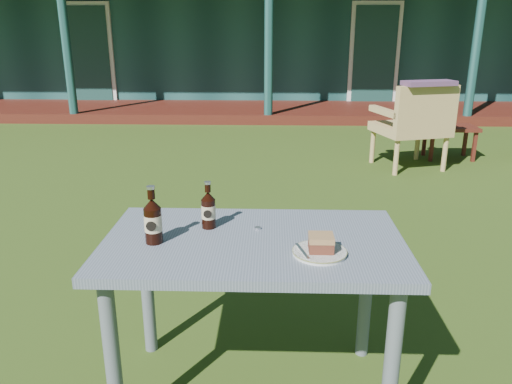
{
  "coord_description": "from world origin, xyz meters",
  "views": [
    {
      "loc": [
        0.07,
        -3.43,
        1.52
      ],
      "look_at": [
        0.0,
        -1.3,
        0.82
      ],
      "focal_mm": 35.0,
      "sensor_mm": 36.0,
      "label": 1
    }
  ],
  "objects_px": {
    "cafe_table": "(254,262)",
    "cola_bottle_far": "(153,220)",
    "cola_bottle_near": "(208,209)",
    "armchair_left": "(415,122)",
    "cake_slice": "(321,243)",
    "side_table": "(450,131)",
    "plate": "(320,252)"
  },
  "relations": [
    {
      "from": "cola_bottle_near",
      "to": "armchair_left",
      "type": "xyz_separation_m",
      "value": [
        1.84,
        3.57,
        -0.27
      ]
    },
    {
      "from": "cake_slice",
      "to": "armchair_left",
      "type": "height_order",
      "value": "armchair_left"
    },
    {
      "from": "cola_bottle_near",
      "to": "cola_bottle_far",
      "type": "relative_size",
      "value": 0.87
    },
    {
      "from": "side_table",
      "to": "cafe_table",
      "type": "bearing_deg",
      "value": -117.93
    },
    {
      "from": "cola_bottle_near",
      "to": "cake_slice",
      "type": "bearing_deg",
      "value": -28.62
    },
    {
      "from": "plate",
      "to": "armchair_left",
      "type": "distance_m",
      "value": 4.07
    },
    {
      "from": "cafe_table",
      "to": "plate",
      "type": "xyz_separation_m",
      "value": [
        0.25,
        -0.13,
        0.11
      ]
    },
    {
      "from": "cola_bottle_near",
      "to": "cola_bottle_far",
      "type": "xyz_separation_m",
      "value": [
        -0.2,
        -0.16,
        0.01
      ]
    },
    {
      "from": "plate",
      "to": "cola_bottle_near",
      "type": "height_order",
      "value": "cola_bottle_near"
    },
    {
      "from": "armchair_left",
      "to": "cola_bottle_near",
      "type": "bearing_deg",
      "value": -117.22
    },
    {
      "from": "plate",
      "to": "side_table",
      "type": "distance_m",
      "value": 4.76
    },
    {
      "from": "cake_slice",
      "to": "side_table",
      "type": "distance_m",
      "value": 4.76
    },
    {
      "from": "cafe_table",
      "to": "cola_bottle_far",
      "type": "xyz_separation_m",
      "value": [
        -0.39,
        -0.04,
        0.19
      ]
    },
    {
      "from": "cola_bottle_near",
      "to": "cola_bottle_far",
      "type": "bearing_deg",
      "value": -140.49
    },
    {
      "from": "cafe_table",
      "to": "cake_slice",
      "type": "bearing_deg",
      "value": -26.39
    },
    {
      "from": "cola_bottle_far",
      "to": "armchair_left",
      "type": "relative_size",
      "value": 0.24
    },
    {
      "from": "cola_bottle_near",
      "to": "armchair_left",
      "type": "bearing_deg",
      "value": 62.78
    },
    {
      "from": "armchair_left",
      "to": "cola_bottle_far",
      "type": "bearing_deg",
      "value": -118.57
    },
    {
      "from": "plate",
      "to": "cola_bottle_near",
      "type": "relative_size",
      "value": 1.01
    },
    {
      "from": "side_table",
      "to": "cola_bottle_far",
      "type": "bearing_deg",
      "value": -121.66
    },
    {
      "from": "plate",
      "to": "cola_bottle_far",
      "type": "height_order",
      "value": "cola_bottle_far"
    },
    {
      "from": "cafe_table",
      "to": "side_table",
      "type": "bearing_deg",
      "value": 62.07
    },
    {
      "from": "cake_slice",
      "to": "cola_bottle_near",
      "type": "distance_m",
      "value": 0.51
    },
    {
      "from": "plate",
      "to": "cake_slice",
      "type": "bearing_deg",
      "value": 38.85
    },
    {
      "from": "cafe_table",
      "to": "cola_bottle_far",
      "type": "distance_m",
      "value": 0.44
    },
    {
      "from": "cola_bottle_near",
      "to": "armchair_left",
      "type": "height_order",
      "value": "armchair_left"
    },
    {
      "from": "plate",
      "to": "cola_bottle_near",
      "type": "distance_m",
      "value": 0.51
    },
    {
      "from": "cake_slice",
      "to": "armchair_left",
      "type": "distance_m",
      "value": 4.07
    },
    {
      "from": "cola_bottle_far",
      "to": "cafe_table",
      "type": "bearing_deg",
      "value": 6.33
    },
    {
      "from": "plate",
      "to": "cake_slice",
      "type": "distance_m",
      "value": 0.04
    },
    {
      "from": "armchair_left",
      "to": "cake_slice",
      "type": "bearing_deg",
      "value": -109.99
    },
    {
      "from": "cake_slice",
      "to": "armchair_left",
      "type": "relative_size",
      "value": 0.1
    }
  ]
}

